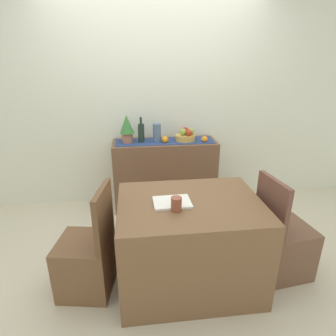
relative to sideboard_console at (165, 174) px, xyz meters
name	(u,v)px	position (x,y,z in m)	size (l,w,h in m)	color
ground_plane	(166,251)	(-0.09, -0.92, -0.43)	(6.40, 6.40, 0.02)	beige
room_wall_rear	(155,95)	(-0.09, 0.26, 0.93)	(6.40, 0.06, 2.70)	silver
sideboard_console	(165,174)	(0.00, 0.00, 0.00)	(1.23, 0.42, 0.84)	brown
table_runner	(165,141)	(0.00, 0.00, 0.43)	(1.16, 0.32, 0.01)	navy
fruit_bowl	(185,138)	(0.24, 0.00, 0.46)	(0.23, 0.23, 0.07)	gold
apple_right	(183,132)	(0.21, -0.01, 0.54)	(0.08, 0.08, 0.08)	#82AD3E
apple_front	(185,130)	(0.25, 0.07, 0.53)	(0.08, 0.08, 0.08)	red
apple_left	(191,131)	(0.32, 0.02, 0.53)	(0.07, 0.07, 0.07)	#90A336
apple_upper	(189,133)	(0.28, -0.05, 0.53)	(0.07, 0.07, 0.07)	#B23721
wine_bottle	(141,133)	(-0.27, 0.00, 0.54)	(0.07, 0.07, 0.30)	#1F3025
ceramic_vase	(157,133)	(-0.10, 0.00, 0.53)	(0.09, 0.09, 0.21)	slate
potted_plant	(127,127)	(-0.44, 0.00, 0.60)	(0.16, 0.16, 0.32)	#A86852
orange_loose_far	(205,139)	(0.46, -0.08, 0.46)	(0.07, 0.07, 0.07)	orange
orange_loose_mid	(165,140)	(0.00, -0.06, 0.46)	(0.08, 0.08, 0.08)	orange
dining_table	(189,242)	(0.05, -1.32, -0.05)	(1.10, 0.83, 0.74)	brown
open_book	(172,202)	(-0.10, -1.33, 0.33)	(0.28, 0.21, 0.02)	white
coffee_cup	(176,204)	(-0.08, -1.44, 0.37)	(0.08, 0.08, 0.10)	brown
chair_near_window	(87,261)	(-0.77, -1.33, -0.16)	(0.46, 0.46, 0.90)	brown
chair_by_corner	(282,245)	(0.86, -1.33, -0.16)	(0.45, 0.45, 0.90)	brown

